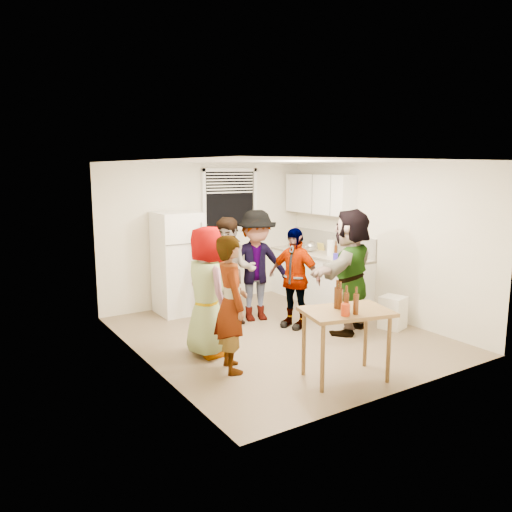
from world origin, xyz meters
TOP-DOWN VIEW (x-y plane):
  - room at (0.00, 0.00)m, footprint 4.00×4.50m
  - window at (0.45, 2.21)m, footprint 1.12×0.10m
  - refrigerator at (-0.75, 1.88)m, footprint 0.70×0.70m
  - counter_lower at (1.70, 1.15)m, footprint 0.60×2.20m
  - countertop at (1.70, 1.15)m, footprint 0.64×2.22m
  - backsplash at (1.99, 1.15)m, footprint 0.03×2.20m
  - upper_cabinets at (1.83, 1.35)m, footprint 0.34×1.60m
  - kettle at (1.65, 1.36)m, footprint 0.27×0.23m
  - paper_towel at (1.68, 0.83)m, footprint 0.13×0.13m
  - wine_bottle at (1.75, 1.99)m, footprint 0.07×0.07m
  - beer_bottle_counter at (1.60, 0.61)m, footprint 0.06×0.06m
  - blue_cup at (1.46, 0.46)m, footprint 0.09×0.09m
  - picture_frame at (1.92, 1.39)m, footprint 0.02×0.17m
  - trash_bin at (1.65, -0.66)m, footprint 0.42×0.42m
  - serving_table at (-0.24, -1.66)m, footprint 1.10×0.86m
  - beer_bottle_table at (-0.28, -1.55)m, footprint 0.06×0.06m
  - red_cup at (-0.40, -1.82)m, footprint 0.10×0.10m
  - guest_grey at (-1.22, -0.12)m, footprint 1.70×0.85m
  - guest_stripe at (-1.21, -0.73)m, footprint 1.74×1.00m
  - guest_back_left at (-0.32, 0.86)m, footprint 1.63×1.84m
  - guest_back_right at (0.13, 0.83)m, footprint 1.56×2.00m
  - guest_black at (0.42, 0.21)m, footprint 1.75×1.38m
  - guest_orange at (0.99, -0.41)m, footprint 2.32×2.39m

SIDE VIEW (x-z plane):
  - room at x=0.00m, z-range -1.25..1.25m
  - serving_table at x=-0.24m, z-range -0.41..0.41m
  - guest_grey at x=-1.22m, z-range -0.27..0.27m
  - guest_stripe at x=-1.21m, z-range -0.20..0.20m
  - guest_back_left at x=-0.32m, z-range -0.32..0.32m
  - guest_back_right at x=0.13m, z-range -0.33..0.33m
  - guest_black at x=0.42m, z-range -0.19..0.19m
  - guest_orange at x=0.99m, z-range -0.27..0.27m
  - trash_bin at x=1.65m, z-range 0.00..0.50m
  - counter_lower at x=1.70m, z-range 0.00..0.86m
  - beer_bottle_table at x=-0.28m, z-range 0.70..0.95m
  - red_cup at x=-0.40m, z-range 0.76..0.89m
  - refrigerator at x=-0.75m, z-range 0.00..1.70m
  - countertop at x=1.70m, z-range 0.86..0.90m
  - kettle at x=1.65m, z-range 0.79..1.01m
  - wine_bottle at x=1.75m, z-range 0.76..1.04m
  - paper_towel at x=1.68m, z-range 0.76..1.04m
  - beer_bottle_counter at x=1.60m, z-range 0.79..1.01m
  - blue_cup at x=1.46m, z-range 0.84..0.96m
  - picture_frame at x=1.92m, z-range 0.90..1.04m
  - backsplash at x=1.99m, z-range 0.90..1.26m
  - window at x=0.45m, z-range 1.32..2.38m
  - upper_cabinets at x=1.83m, z-range 1.60..2.30m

